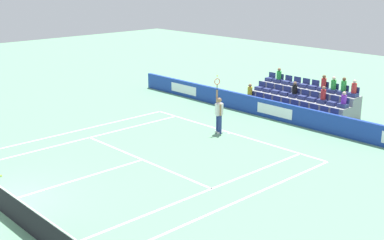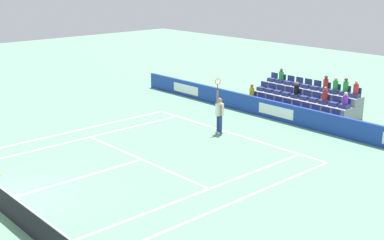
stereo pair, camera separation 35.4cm
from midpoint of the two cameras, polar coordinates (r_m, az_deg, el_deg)
name	(u,v)px [view 1 (the left image)]	position (r m, az deg, el deg)	size (l,w,h in m)	color
line_baseline	(231,133)	(25.15, 3.96, -1.44)	(10.97, 0.10, 0.01)	white
line_service	(143,160)	(21.67, -6.03, -4.44)	(8.23, 0.10, 0.01)	white
line_centre_service	(76,180)	(20.05, -13.37, -6.56)	(0.10, 6.40, 0.01)	white
line_singles_sideline_left	(81,140)	(24.69, -12.68, -2.15)	(0.10, 11.89, 0.01)	white
line_singles_sideline_right	(203,192)	(18.48, 0.66, -8.10)	(0.10, 11.89, 0.01)	white
line_doubles_sideline_left	(67,133)	(25.83, -14.24, -1.44)	(0.10, 11.89, 0.01)	white
line_doubles_sideline_right	(231,204)	(17.61, 3.78, -9.43)	(0.10, 11.89, 0.01)	white
line_centre_mark	(229,133)	(25.08, 3.81, -1.48)	(0.10, 0.20, 0.01)	white
sponsor_barrier	(276,110)	(27.60, 8.98, 1.07)	(21.72, 0.22, 0.99)	#193899
tennis_player	(219,113)	(24.85, 2.63, 0.74)	(0.51, 0.42, 2.85)	navy
stadium_stand	(301,102)	(29.39, 11.82, 1.98)	(6.20, 2.85, 2.21)	gray
loose_tennis_ball	(1,176)	(21.22, -21.06, -5.86)	(0.07, 0.07, 0.07)	#D1E533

